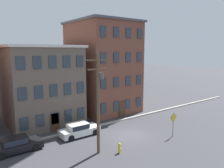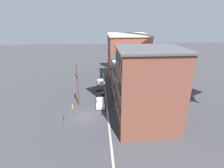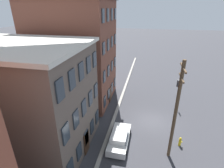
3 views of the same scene
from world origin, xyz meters
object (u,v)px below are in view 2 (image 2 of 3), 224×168
car_silver (100,82)px  car_white (100,102)px  car_black (100,91)px  caution_sign (64,120)px  utility_pole (77,83)px  fire_hydrant (73,107)px

car_silver → car_white: (12.42, -0.21, 0.00)m
car_white → car_silver: bearing=179.0°
car_black → car_white: bearing=0.4°
car_black → car_white: size_ratio=1.00×
car_black → caution_sign: 16.00m
car_black → utility_pole: size_ratio=0.48×
caution_sign → utility_pole: bearing=169.8°
utility_pole → fire_hydrant: 5.02m
car_silver → car_black: same height
caution_sign → utility_pole: size_ratio=0.29×
car_silver → car_white: same height
car_black → fire_hydrant: 9.56m
car_silver → fire_hydrant: car_silver is taller
car_silver → fire_hydrant: bearing=-24.3°
car_white → utility_pole: size_ratio=0.48×
car_silver → caution_sign: bearing=-17.4°
utility_pole → fire_hydrant: size_ratio=9.50×
fire_hydrant → car_silver: bearing=155.7°
caution_sign → car_silver: bearing=162.6°
car_white → utility_pole: bearing=-95.4°
car_black → fire_hydrant: car_black is taller
car_silver → utility_pole: size_ratio=0.48×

